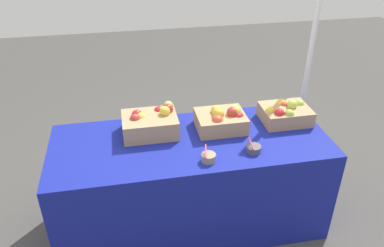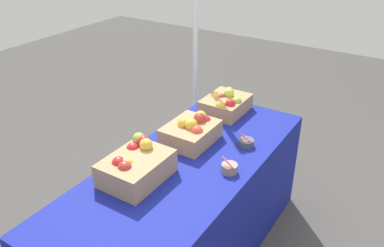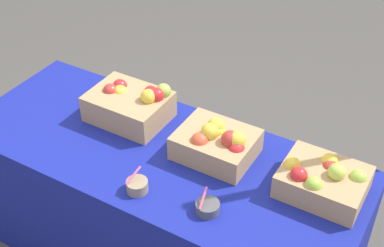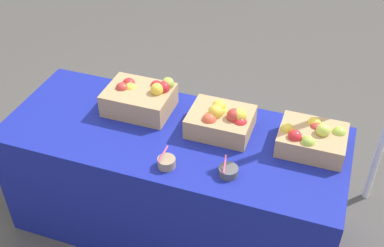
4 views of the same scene
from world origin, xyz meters
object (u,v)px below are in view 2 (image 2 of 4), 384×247
Objects in this scene: apple_crate_left at (225,103)px; apple_crate_middle at (191,131)px; apple_crate_right at (136,166)px; sample_bowl_mid at (246,143)px; tent_pole at (195,42)px; sample_bowl_near at (229,168)px.

apple_crate_middle reaches higher than apple_crate_left.
apple_crate_left is 0.98m from apple_crate_right.
apple_crate_left is at bearing -1.24° from apple_crate_right.
sample_bowl_mid is at bearing -67.57° from apple_crate_middle.
apple_crate_right is at bearing 150.27° from sample_bowl_mid.
apple_crate_left is at bearing -128.49° from tent_pole.
sample_bowl_near is at bearing -115.87° from apple_crate_middle.
tent_pole is (0.89, 0.53, 0.26)m from apple_crate_middle.
sample_bowl_near is (-0.18, -0.37, -0.05)m from apple_crate_middle.
apple_crate_middle is at bearing 112.43° from sample_bowl_mid.
apple_crate_left is at bearing 43.72° from sample_bowl_mid.
sample_bowl_near is (-0.66, -0.38, -0.04)m from apple_crate_left.
apple_crate_right is at bearing -160.57° from tent_pole.
apple_crate_middle is at bearing -177.91° from apple_crate_left.
sample_bowl_near reaches higher than sample_bowl_mid.
apple_crate_left is at bearing 2.09° from apple_crate_middle.
apple_crate_right is 1.50m from tent_pole.
apple_crate_left reaches higher than sample_bowl_near.
sample_bowl_mid is at bearing -131.83° from tent_pole.
apple_crate_right is at bearing 178.76° from apple_crate_left.
tent_pole is at bearing 19.43° from apple_crate_right.
apple_crate_right is at bearing 175.51° from apple_crate_middle.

